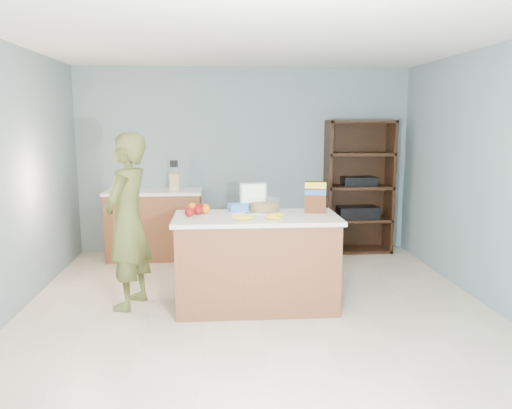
{
  "coord_description": "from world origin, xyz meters",
  "views": [
    {
      "loc": [
        -0.35,
        -4.33,
        1.78
      ],
      "look_at": [
        0.0,
        0.35,
        1.0
      ],
      "focal_mm": 35.0,
      "sensor_mm": 36.0,
      "label": 1
    }
  ],
  "objects": [
    {
      "name": "salad_bowl",
      "position": [
        0.1,
        0.52,
        0.96
      ],
      "size": [
        0.3,
        0.3,
        0.13
      ],
      "color": "#267219",
      "rests_on": "counter_peninsula"
    },
    {
      "name": "shelving_unit",
      "position": [
        1.55,
        2.35,
        0.86
      ],
      "size": [
        0.9,
        0.4,
        1.8
      ],
      "color": "black",
      "rests_on": "ground"
    },
    {
      "name": "blue_carton",
      "position": [
        -0.16,
        0.56,
        0.94
      ],
      "size": [
        0.21,
        0.17,
        0.08
      ],
      "primitive_type": "cube",
      "rotation": [
        0.0,
        0.0,
        0.31
      ],
      "color": "blue",
      "rests_on": "counter_peninsula"
    },
    {
      "name": "oranges",
      "position": [
        -0.56,
        0.52,
        0.94
      ],
      "size": [
        0.22,
        0.24,
        0.08
      ],
      "color": "orange",
      "rests_on": "counter_peninsula"
    },
    {
      "name": "back_cabinet",
      "position": [
        -1.2,
        2.2,
        0.45
      ],
      "size": [
        1.24,
        0.62,
        0.9
      ],
      "color": "brown",
      "rests_on": "ground"
    },
    {
      "name": "tv",
      "position": [
        -0.01,
        0.6,
        1.06
      ],
      "size": [
        0.28,
        0.12,
        0.28
      ],
      "color": "silver",
      "rests_on": "counter_peninsula"
    },
    {
      "name": "bananas",
      "position": [
        0.01,
        0.13,
        0.92
      ],
      "size": [
        0.51,
        0.24,
        0.04
      ],
      "color": "yellow",
      "rests_on": "counter_peninsula"
    },
    {
      "name": "counter_peninsula",
      "position": [
        0.0,
        0.3,
        0.42
      ],
      "size": [
        1.56,
        0.76,
        0.9
      ],
      "color": "brown",
      "rests_on": "ground"
    },
    {
      "name": "walls",
      "position": [
        0.0,
        0.0,
        1.65
      ],
      "size": [
        4.52,
        5.02,
        2.51
      ],
      "color": "gray",
      "rests_on": "ground"
    },
    {
      "name": "cereal_box",
      "position": [
        0.58,
        0.41,
        1.08
      ],
      "size": [
        0.21,
        0.11,
        0.31
      ],
      "color": "#592B14",
      "rests_on": "counter_peninsula"
    },
    {
      "name": "person",
      "position": [
        -1.22,
        0.41,
        0.84
      ],
      "size": [
        0.56,
        0.7,
        1.68
      ],
      "primitive_type": "imported",
      "rotation": [
        0.0,
        0.0,
        -1.87
      ],
      "color": "#4E5524",
      "rests_on": "ground"
    },
    {
      "name": "envelopes",
      "position": [
        -0.07,
        0.41,
        0.9
      ],
      "size": [
        0.39,
        0.23,
        0.0
      ],
      "color": "white",
      "rests_on": "counter_peninsula"
    },
    {
      "name": "floor",
      "position": [
        0.0,
        0.0,
        0.0
      ],
      "size": [
        4.5,
        5.0,
        0.02
      ],
      "primitive_type": "cube",
      "color": "beige",
      "rests_on": "ground"
    },
    {
      "name": "knife_block",
      "position": [
        -0.93,
        2.14,
        1.02
      ],
      "size": [
        0.12,
        0.1,
        0.31
      ],
      "color": "tan",
      "rests_on": "back_cabinet"
    },
    {
      "name": "apples",
      "position": [
        -0.58,
        0.4,
        0.94
      ],
      "size": [
        0.17,
        0.3,
        0.09
      ],
      "color": "maroon",
      "rests_on": "counter_peninsula"
    }
  ]
}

